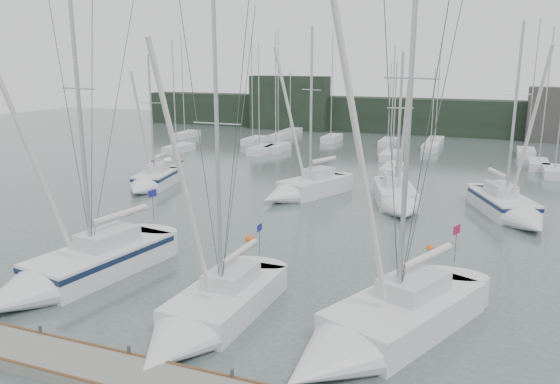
% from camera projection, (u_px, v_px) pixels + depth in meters
% --- Properties ---
extents(ground, '(160.00, 160.00, 0.00)m').
position_uv_depth(ground, '(233.00, 323.00, 22.06)').
color(ground, '#445350').
rests_on(ground, ground).
extents(far_treeline, '(90.00, 4.00, 5.00)m').
position_uv_depth(far_treeline, '(426.00, 117.00, 77.54)').
color(far_treeline, black).
rests_on(far_treeline, ground).
extents(far_building_left, '(12.00, 3.00, 8.00)m').
position_uv_depth(far_building_left, '(289.00, 103.00, 82.49)').
color(far_building_left, black).
rests_on(far_building_left, ground).
extents(mast_forest, '(61.33, 26.74, 14.80)m').
position_uv_depth(mast_forest, '(420.00, 152.00, 60.20)').
color(mast_forest, silver).
rests_on(mast_forest, ground).
extents(sailboat_near_left, '(4.75, 11.04, 15.39)m').
position_uv_depth(sailboat_near_left, '(68.00, 273.00, 25.53)').
color(sailboat_near_left, silver).
rests_on(sailboat_near_left, ground).
extents(sailboat_near_center, '(3.18, 9.36, 13.65)m').
position_uv_depth(sailboat_near_center, '(203.00, 319.00, 21.31)').
color(sailboat_near_center, silver).
rests_on(sailboat_near_center, ground).
extents(sailboat_near_right, '(7.08, 10.71, 16.52)m').
position_uv_depth(sailboat_near_right, '(372.00, 332.00, 20.08)').
color(sailboat_near_right, silver).
rests_on(sailboat_near_right, ground).
extents(sailboat_mid_a, '(3.79, 7.37, 11.62)m').
position_uv_depth(sailboat_mid_a, '(151.00, 182.00, 44.85)').
color(sailboat_mid_a, silver).
rests_on(sailboat_mid_a, ground).
extents(sailboat_mid_b, '(5.75, 8.69, 13.62)m').
position_uv_depth(sailboat_mid_b, '(300.00, 190.00, 41.97)').
color(sailboat_mid_b, silver).
rests_on(sailboat_mid_b, ground).
extents(sailboat_mid_c, '(4.96, 8.70, 11.71)m').
position_uv_depth(sailboat_mid_c, '(398.00, 200.00, 38.90)').
color(sailboat_mid_c, silver).
rests_on(sailboat_mid_c, ground).
extents(sailboat_mid_d, '(5.88, 9.21, 13.67)m').
position_uv_depth(sailboat_mid_d, '(512.00, 210.00, 36.28)').
color(sailboat_mid_d, silver).
rests_on(sailboat_mid_d, ground).
extents(buoy_a, '(0.59, 0.59, 0.59)m').
position_uv_depth(buoy_a, '(250.00, 240.00, 32.24)').
color(buoy_a, '#E15314').
rests_on(buoy_a, ground).
extents(buoy_b, '(0.44, 0.44, 0.44)m').
position_uv_depth(buoy_b, '(430.00, 248.00, 30.82)').
color(buoy_b, '#E15314').
rests_on(buoy_b, ground).
extents(seagull, '(1.07, 0.59, 0.22)m').
position_uv_depth(seagull, '(167.00, 160.00, 20.00)').
color(seagull, white).
rests_on(seagull, ground).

